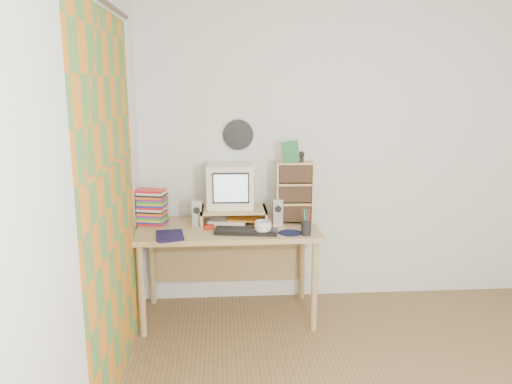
{
  "coord_description": "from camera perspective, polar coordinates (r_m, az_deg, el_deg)",
  "views": [
    {
      "loc": [
        -1.07,
        -2.37,
        1.84
      ],
      "look_at": [
        -0.81,
        1.33,
        1.03
      ],
      "focal_mm": 35.0,
      "sensor_mm": 36.0,
      "label": 1
    }
  ],
  "objects": [
    {
      "name": "curtain",
      "position": [
        3.0,
        -16.18,
        -1.5
      ],
      "size": [
        0.0,
        2.2,
        2.2
      ],
      "primitive_type": "plane",
      "rotation": [
        1.57,
        0.0,
        1.57
      ],
      "color": "orange",
      "rests_on": "left_wall"
    },
    {
      "name": "cd_rack",
      "position": [
        3.98,
        4.4,
        -0.02
      ],
      "size": [
        0.3,
        0.16,
        0.49
      ],
      "primitive_type": "cube",
      "rotation": [
        0.0,
        0.0,
        -0.03
      ],
      "color": "tan",
      "rests_on": "desk"
    },
    {
      "name": "back_wall",
      "position": [
        4.3,
        10.49,
        4.17
      ],
      "size": [
        3.5,
        0.0,
        3.5
      ],
      "primitive_type": "plane",
      "rotation": [
        1.57,
        0.0,
        0.0
      ],
      "color": "silver",
      "rests_on": "floor"
    },
    {
      "name": "speaker_left",
      "position": [
        3.93,
        -6.78,
        -2.38
      ],
      "size": [
        0.08,
        0.08,
        0.2
      ],
      "primitive_type": "cube",
      "rotation": [
        0.0,
        0.0,
        0.07
      ],
      "color": "#A4A4A8",
      "rests_on": "desk"
    },
    {
      "name": "speaker_right",
      "position": [
        3.94,
        2.47,
        -2.25
      ],
      "size": [
        0.08,
        0.08,
        0.21
      ],
      "primitive_type": "cube",
      "rotation": [
        0.0,
        0.0,
        0.03
      ],
      "color": "#A4A4A8",
      "rests_on": "desk"
    },
    {
      "name": "webcam",
      "position": [
        3.93,
        5.21,
        4.06
      ],
      "size": [
        0.05,
        0.05,
        0.08
      ],
      "primitive_type": null,
      "rotation": [
        0.0,
        0.0,
        0.11
      ],
      "color": "black",
      "rests_on": "cd_rack"
    },
    {
      "name": "wall_disc",
      "position": [
        4.12,
        -2.04,
        6.55
      ],
      "size": [
        0.25,
        0.02,
        0.25
      ],
      "primitive_type": "cylinder",
      "rotation": [
        1.57,
        0.0,
        0.0
      ],
      "color": "black",
      "rests_on": "back_wall"
    },
    {
      "name": "diary",
      "position": [
        3.68,
        -11.33,
        -4.82
      ],
      "size": [
        0.26,
        0.21,
        0.05
      ],
      "primitive_type": "imported",
      "rotation": [
        0.0,
        0.0,
        0.14
      ],
      "color": "#120E35",
      "rests_on": "desk"
    },
    {
      "name": "papers",
      "position": [
        4.02,
        -2.47,
        -3.18
      ],
      "size": [
        0.33,
        0.27,
        0.04
      ],
      "primitive_type": null,
      "rotation": [
        0.0,
        0.0,
        -0.19
      ],
      "color": "white",
      "rests_on": "desk"
    },
    {
      "name": "left_wall",
      "position": [
        2.53,
        -19.42,
        -1.87
      ],
      "size": [
        0.0,
        3.5,
        3.5
      ],
      "primitive_type": "plane",
      "rotation": [
        1.57,
        0.0,
        1.57
      ],
      "color": "silver",
      "rests_on": "floor"
    },
    {
      "name": "desk",
      "position": [
        4.0,
        -3.24,
        -5.56
      ],
      "size": [
        1.4,
        0.7,
        0.75
      ],
      "color": "tan",
      "rests_on": "floor"
    },
    {
      "name": "dvd_stack",
      "position": [
        4.02,
        -11.82,
        -1.56
      ],
      "size": [
        0.24,
        0.19,
        0.3
      ],
      "primitive_type": null,
      "rotation": [
        0.0,
        0.0,
        -0.24
      ],
      "color": "brown",
      "rests_on": "desk"
    },
    {
      "name": "game_box",
      "position": [
        3.9,
        3.98,
        4.61
      ],
      "size": [
        0.13,
        0.03,
        0.16
      ],
      "primitive_type": "cube",
      "rotation": [
        0.0,
        0.0,
        0.01
      ],
      "color": "#1B602D",
      "rests_on": "cd_rack"
    },
    {
      "name": "red_box",
      "position": [
        3.84,
        -5.38,
        -4.02
      ],
      "size": [
        0.07,
        0.05,
        0.04
      ],
      "primitive_type": "cube",
      "rotation": [
        0.0,
        0.0,
        0.06
      ],
      "color": "#AA2012",
      "rests_on": "desk"
    },
    {
      "name": "mug",
      "position": [
        3.69,
        0.8,
        -4.1
      ],
      "size": [
        0.15,
        0.15,
        0.1
      ],
      "primitive_type": "imported",
      "rotation": [
        0.0,
        0.0,
        -0.16
      ],
      "color": "silver",
      "rests_on": "desk"
    },
    {
      "name": "pen_cup",
      "position": [
        3.68,
        5.75,
        -3.8
      ],
      "size": [
        0.09,
        0.09,
        0.15
      ],
      "primitive_type": null,
      "rotation": [
        0.0,
        0.0,
        0.18
      ],
      "color": "black",
      "rests_on": "desk"
    },
    {
      "name": "keyboard",
      "position": [
        3.73,
        -1.12,
        -4.49
      ],
      "size": [
        0.49,
        0.23,
        0.03
      ],
      "primitive_type": "cube",
      "rotation": [
        0.0,
        0.0,
        -0.16
      ],
      "color": "black",
      "rests_on": "desk"
    },
    {
      "name": "monitor_riser",
      "position": [
        3.98,
        -2.57,
        -2.25
      ],
      "size": [
        0.52,
        0.3,
        0.12
      ],
      "color": "tan",
      "rests_on": "desk"
    },
    {
      "name": "crt_monitor",
      "position": [
        3.98,
        -2.93,
        0.69
      ],
      "size": [
        0.38,
        0.38,
        0.34
      ],
      "primitive_type": "cube",
      "rotation": [
        0.0,
        0.0,
        -0.04
      ],
      "color": "silver",
      "rests_on": "monitor_riser"
    },
    {
      "name": "mousepad",
      "position": [
        3.74,
        3.93,
        -4.69
      ],
      "size": [
        0.18,
        0.18,
        0.0
      ],
      "primitive_type": "cylinder",
      "rotation": [
        0.0,
        0.0,
        -0.0
      ],
      "color": "black",
      "rests_on": "desk"
    }
  ]
}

